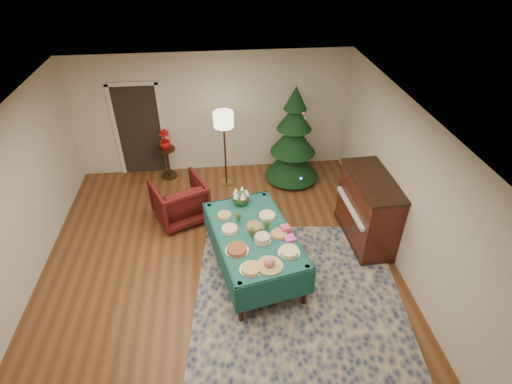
{
  "coord_description": "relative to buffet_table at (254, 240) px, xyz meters",
  "views": [
    {
      "loc": [
        0.08,
        -4.68,
        4.96
      ],
      "look_at": [
        0.69,
        0.9,
        1.02
      ],
      "focal_mm": 28.0,
      "sensor_mm": 36.0,
      "label": 1
    }
  ],
  "objects": [
    {
      "name": "goblet_1",
      "position": [
        0.22,
        0.04,
        0.26
      ],
      "size": [
        0.09,
        0.09,
        0.19
      ],
      "color": "#2D471E",
      "rests_on": "buffet_table"
    },
    {
      "name": "platter_9",
      "position": [
        -0.44,
        0.47,
        0.18
      ],
      "size": [
        0.27,
        0.27,
        0.05
      ],
      "color": "silver",
      "rests_on": "buffet_table"
    },
    {
      "name": "goblet_2",
      "position": [
        -0.04,
        -0.12,
        0.26
      ],
      "size": [
        0.09,
        0.09,
        0.19
      ],
      "color": "#2D471E",
      "rests_on": "buffet_table"
    },
    {
      "name": "gift_box",
      "position": [
        0.5,
        -0.02,
        0.21
      ],
      "size": [
        0.15,
        0.15,
        0.11
      ],
      "primitive_type": "cube",
      "rotation": [
        0.0,
        0.0,
        0.21
      ],
      "color": "#F3436D",
      "rests_on": "buffet_table"
    },
    {
      "name": "platter_6",
      "position": [
        -0.38,
        0.1,
        0.19
      ],
      "size": [
        0.3,
        0.3,
        0.06
      ],
      "color": "silver",
      "rests_on": "buffet_table"
    },
    {
      "name": "napkin_stack",
      "position": [
        0.54,
        -0.21,
        0.18
      ],
      "size": [
        0.19,
        0.19,
        0.04
      ],
      "primitive_type": "cube",
      "rotation": [
        0.0,
        0.0,
        0.21
      ],
      "color": "#F343B0",
      "rests_on": "buffet_table"
    },
    {
      "name": "potted_plant",
      "position": [
        -1.62,
        3.11,
        0.19
      ],
      "size": [
        0.25,
        0.44,
        0.25
      ],
      "primitive_type": "imported",
      "color": "#9E110B",
      "rests_on": "side_table"
    },
    {
      "name": "rug",
      "position": [
        0.59,
        -1.08,
        -0.64
      ],
      "size": [
        3.64,
        4.53,
        0.02
      ],
      "primitive_type": "cube",
      "rotation": [
        0.0,
        0.0,
        -0.11
      ],
      "color": "#14214C",
      "rests_on": "ground"
    },
    {
      "name": "floor_lamp",
      "position": [
        -0.33,
        2.68,
        0.8
      ],
      "size": [
        0.41,
        0.41,
        1.7
      ],
      "color": "#A57F3F",
      "rests_on": "ground"
    },
    {
      "name": "centerpiece",
      "position": [
        -0.14,
        0.8,
        0.3
      ],
      "size": [
        0.29,
        0.29,
        0.33
      ],
      "color": "#1E4C1E",
      "rests_on": "buffet_table"
    },
    {
      "name": "buffet_table",
      "position": [
        0.0,
        0.0,
        0.0
      ],
      "size": [
        1.62,
        2.28,
        0.81
      ],
      "color": "black",
      "rests_on": "ground"
    },
    {
      "name": "room_shell",
      "position": [
        -0.56,
        -0.09,
        0.7
      ],
      "size": [
        7.0,
        7.0,
        7.0
      ],
      "color": "#593319",
      "rests_on": "ground"
    },
    {
      "name": "platter_4",
      "position": [
        0.11,
        -0.21,
        0.21
      ],
      "size": [
        0.28,
        0.28,
        0.11
      ],
      "color": "silver",
      "rests_on": "buffet_table"
    },
    {
      "name": "side_table",
      "position": [
        -1.62,
        3.11,
        -0.3
      ],
      "size": [
        0.4,
        0.4,
        0.71
      ],
      "color": "black",
      "rests_on": "ground"
    },
    {
      "name": "platter_7",
      "position": [
        0.02,
        0.09,
        0.2
      ],
      "size": [
        0.3,
        0.3,
        0.08
      ],
      "color": "silver",
      "rests_on": "buffet_table"
    },
    {
      "name": "platter_3",
      "position": [
        -0.29,
        -0.38,
        0.19
      ],
      "size": [
        0.36,
        0.36,
        0.06
      ],
      "color": "silver",
      "rests_on": "buffet_table"
    },
    {
      "name": "platter_0",
      "position": [
        -0.12,
        -0.79,
        0.18
      ],
      "size": [
        0.33,
        0.33,
        0.05
      ],
      "color": "silver",
      "rests_on": "buffet_table"
    },
    {
      "name": "goblet_0",
      "position": [
        -0.22,
        0.28,
        0.26
      ],
      "size": [
        0.09,
        0.09,
        0.19
      ],
      "color": "#2D471E",
      "rests_on": "buffet_table"
    },
    {
      "name": "platter_8",
      "position": [
        0.27,
        0.39,
        0.18
      ],
      "size": [
        0.31,
        0.31,
        0.05
      ],
      "color": "silver",
      "rests_on": "buffet_table"
    },
    {
      "name": "platter_1",
      "position": [
        0.15,
        -0.75,
        0.23
      ],
      "size": [
        0.4,
        0.4,
        0.17
      ],
      "color": "silver",
      "rests_on": "buffet_table"
    },
    {
      "name": "armchair",
      "position": [
        -1.28,
        1.52,
        -0.18
      ],
      "size": [
        1.18,
        1.15,
        0.94
      ],
      "primitive_type": "imported",
      "rotation": [
        0.0,
        0.0,
        3.56
      ],
      "color": "#46100F",
      "rests_on": "ground"
    },
    {
      "name": "piano",
      "position": [
        2.1,
        0.59,
        -0.01
      ],
      "size": [
        0.76,
        1.52,
        1.29
      ],
      "color": "black",
      "rests_on": "ground"
    },
    {
      "name": "platter_2",
      "position": [
        0.48,
        -0.51,
        0.19
      ],
      "size": [
        0.33,
        0.33,
        0.07
      ],
      "color": "silver",
      "rests_on": "buffet_table"
    },
    {
      "name": "platter_5",
      "position": [
        0.39,
        -0.1,
        0.18
      ],
      "size": [
        0.29,
        0.29,
        0.05
      ],
      "color": "silver",
      "rests_on": "buffet_table"
    },
    {
      "name": "doorway",
      "position": [
        -2.16,
        3.39,
        0.45
      ],
      "size": [
        1.08,
        0.04,
        2.16
      ],
      "color": "black",
      "rests_on": "ground"
    },
    {
      "name": "christmas_tree",
      "position": [
        1.13,
        2.7,
        0.33
      ],
      "size": [
        1.47,
        1.47,
        2.18
      ],
      "color": "black",
      "rests_on": "ground"
    }
  ]
}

